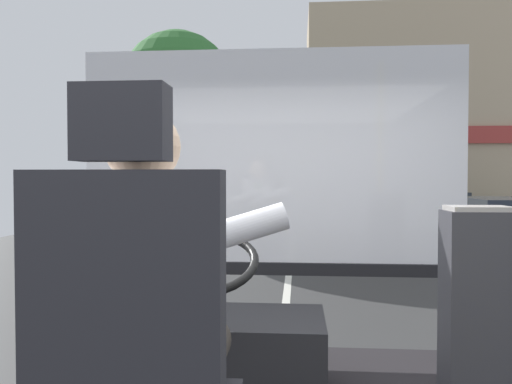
% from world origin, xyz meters
% --- Properties ---
extents(ground, '(18.00, 44.00, 0.06)m').
position_xyz_m(ground, '(0.00, 8.80, -0.02)').
color(ground, '#343434').
extents(bus_driver, '(0.79, 0.56, 0.83)m').
position_xyz_m(bus_driver, '(-0.24, -0.36, 1.51)').
color(bus_driver, '#332D28').
rests_on(bus_driver, driver_seat).
extents(steering_console, '(1.10, 0.98, 0.86)m').
position_xyz_m(steering_console, '(-0.24, 0.82, 0.96)').
color(steering_console, black).
rests_on(steering_console, bus_floor).
extents(fare_box, '(0.28, 0.20, 0.99)m').
position_xyz_m(fare_box, '(0.93, 0.47, 1.23)').
color(fare_box, '#333338').
rests_on(fare_box, bus_floor).
extents(windshield_panel, '(2.50, 0.08, 1.48)m').
position_xyz_m(windshield_panel, '(0.00, 1.62, 1.78)').
color(windshield_panel, silver).
extents(street_tree, '(2.99, 2.99, 5.76)m').
position_xyz_m(street_tree, '(-3.05, 11.87, 4.24)').
color(street_tree, '#4C3828').
rests_on(street_tree, ground).
extents(shop_building, '(10.11, 4.94, 8.11)m').
position_xyz_m(shop_building, '(5.60, 19.29, 4.05)').
color(shop_building, tan).
rests_on(shop_building, ground).
extents(parked_car_blue, '(2.03, 4.39, 1.35)m').
position_xyz_m(parked_car_blue, '(5.16, 11.35, 0.70)').
color(parked_car_blue, navy).
rests_on(parked_car_blue, ground).
extents(parked_car_green, '(1.80, 3.83, 1.37)m').
position_xyz_m(parked_car_green, '(4.89, 16.09, 0.70)').
color(parked_car_green, '#195633').
rests_on(parked_car_green, ground).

